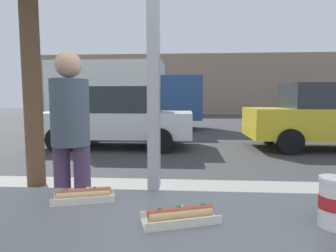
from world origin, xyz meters
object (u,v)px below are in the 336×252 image
parked_car_yellow (330,116)px  box_truck (124,93)px  hotdog_tray_near (180,215)px  hotdog_tray_far (84,195)px  pedestrian (71,134)px  soda_cup_left (334,201)px  parked_car_white (118,117)px

parked_car_yellow → box_truck: bearing=144.7°
hotdog_tray_near → hotdog_tray_far: (-0.38, 0.16, 0.00)m
box_truck → pedestrian: (1.88, -10.22, -0.57)m
soda_cup_left → pedestrian: (-1.44, 1.41, 0.01)m
hotdog_tray_near → box_truck: box_truck is taller
parked_car_white → pedestrian: 5.52m
hotdog_tray_near → pedestrian: size_ratio=0.16×
soda_cup_left → hotdog_tray_near: size_ratio=1.18×
soda_cup_left → parked_car_white: (-2.40, 6.84, -0.20)m
pedestrian → parked_car_white: bearing=100.0°
hotdog_tray_far → pedestrian: pedestrian is taller
hotdog_tray_far → parked_car_white: parked_car_white is taller
parked_car_white → box_truck: 4.94m
parked_car_yellow → parked_car_white: bearing=180.0°
parked_car_yellow → pedestrian: size_ratio=2.68×
hotdog_tray_near → pedestrian: pedestrian is taller
box_truck → parked_car_white: bearing=-79.1°
parked_car_white → parked_car_yellow: 5.83m
hotdog_tray_far → parked_car_white: size_ratio=0.06×
parked_car_white → hotdog_tray_far: bearing=-77.0°
box_truck → hotdog_tray_far: bearing=-77.8°
hotdog_tray_far → pedestrian: size_ratio=0.15×
hotdog_tray_far → parked_car_yellow: bearing=57.3°
parked_car_white → pedestrian: (0.96, -5.43, 0.21)m
soda_cup_left → parked_car_white: bearing=109.3°
soda_cup_left → box_truck: size_ratio=0.05×
hotdog_tray_far → parked_car_white: 6.86m
hotdog_tray_far → box_truck: size_ratio=0.04×
soda_cup_left → pedestrian: bearing=135.7°
pedestrian → box_truck: bearing=100.4°
pedestrian → soda_cup_left: bearing=-44.3°
soda_cup_left → parked_car_yellow: (3.43, 6.84, -0.15)m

